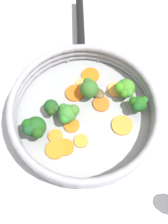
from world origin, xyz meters
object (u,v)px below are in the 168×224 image
at_px(carrot_slice_9, 55,150).
at_px(broccoli_floret_4, 68,113).
at_px(broccoli_floret_2, 125,89).
at_px(carrot_slice_1, 90,75).
at_px(skillet, 84,116).
at_px(broccoli_floret_0, 138,104).
at_px(carrot_slice_6, 75,93).
at_px(carrot_slice_4, 81,141).
at_px(carrot_slice_7, 101,104).
at_px(broccoli_floret_5, 34,128).
at_px(mushroom_piece_0, 98,93).
at_px(carrot_slice_3, 115,89).
at_px(carrot_slice_5, 122,125).
at_px(carrot_slice_8, 56,136).
at_px(carrot_slice_2, 65,147).
at_px(carrot_slice_10, 84,85).
at_px(carrot_slice_0, 72,125).
at_px(broccoli_floret_3, 52,108).
at_px(broccoli_floret_1, 88,88).

relative_size(carrot_slice_9, broccoli_floret_4, 0.85).
bearing_deg(broccoli_floret_2, carrot_slice_1, -111.35).
bearing_deg(skillet, broccoli_floret_0, 109.97).
xyz_separation_m(carrot_slice_1, carrot_slice_6, (0.06, -0.03, 0.00)).
relative_size(carrot_slice_1, carrot_slice_4, 1.43).
height_order(skillet, carrot_slice_7, carrot_slice_7).
height_order(skillet, broccoli_floret_5, broccoli_floret_5).
relative_size(broccoli_floret_2, mushroom_piece_0, 1.46).
bearing_deg(carrot_slice_3, broccoli_floret_5, -45.06).
xyz_separation_m(carrot_slice_5, broccoli_floret_4, (0.01, -0.12, 0.03)).
xyz_separation_m(carrot_slice_8, mushroom_piece_0, (-0.13, 0.07, 0.00)).
bearing_deg(carrot_slice_2, carrot_slice_10, 179.20).
relative_size(carrot_slice_0, carrot_slice_4, 1.13).
height_order(skillet, broccoli_floret_3, broccoli_floret_3).
relative_size(broccoli_floret_2, broccoli_floret_3, 1.25).
bearing_deg(skillet, broccoli_floret_2, 131.93).
xyz_separation_m(broccoli_floret_2, broccoli_floret_4, (0.09, -0.11, 0.00)).
xyz_separation_m(carrot_slice_5, broccoli_floret_2, (-0.08, -0.01, 0.03)).
xyz_separation_m(carrot_slice_9, broccoli_floret_2, (-0.17, 0.12, 0.03)).
bearing_deg(carrot_slice_5, carrot_slice_1, -138.54).
xyz_separation_m(broccoli_floret_0, broccoli_floret_4, (0.06, -0.15, 0.00)).
xyz_separation_m(broccoli_floret_0, broccoli_floret_3, (0.05, -0.19, -0.00)).
bearing_deg(carrot_slice_5, mushroom_piece_0, -133.26).
xyz_separation_m(carrot_slice_3, broccoli_floret_5, (0.15, -0.15, 0.03)).
height_order(carrot_slice_6, broccoli_floret_5, broccoli_floret_5).
xyz_separation_m(carrot_slice_9, carrot_slice_10, (-0.17, 0.02, -0.00)).
bearing_deg(broccoli_floret_3, carrot_slice_10, 148.67).
height_order(carrot_slice_4, broccoli_floret_2, broccoli_floret_2).
height_order(carrot_slice_7, broccoli_floret_3, broccoli_floret_3).
height_order(carrot_slice_3, carrot_slice_4, same).
relative_size(carrot_slice_4, mushroom_piece_0, 0.88).
distance_m(carrot_slice_0, broccoli_floret_5, 0.09).
height_order(carrot_slice_4, carrot_slice_6, same).
distance_m(broccoli_floret_1, mushroom_piece_0, 0.04).
bearing_deg(broccoli_floret_3, carrot_slice_2, 34.13).
height_order(broccoli_floret_0, mushroom_piece_0, broccoli_floret_0).
distance_m(carrot_slice_1, mushroom_piece_0, 0.05).
bearing_deg(carrot_slice_0, broccoli_floret_2, 136.14).
distance_m(carrot_slice_3, broccoli_floret_5, 0.21).
xyz_separation_m(carrot_slice_4, broccoli_floret_4, (-0.05, -0.04, 0.03)).
bearing_deg(carrot_slice_8, carrot_slice_3, 143.97).
bearing_deg(carrot_slice_3, carrot_slice_2, -25.42).
relative_size(carrot_slice_8, broccoli_floret_2, 0.63).
distance_m(carrot_slice_5, carrot_slice_8, 0.15).
distance_m(carrot_slice_10, broccoli_floret_3, 0.10).
xyz_separation_m(broccoli_floret_2, mushroom_piece_0, (0.01, -0.06, -0.02)).
xyz_separation_m(carrot_slice_2, broccoli_floret_2, (-0.16, 0.10, 0.03)).
height_order(carrot_slice_2, carrot_slice_9, carrot_slice_9).
bearing_deg(broccoli_floret_5, carrot_slice_9, 61.70).
bearing_deg(broccoli_floret_1, carrot_slice_10, -145.51).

